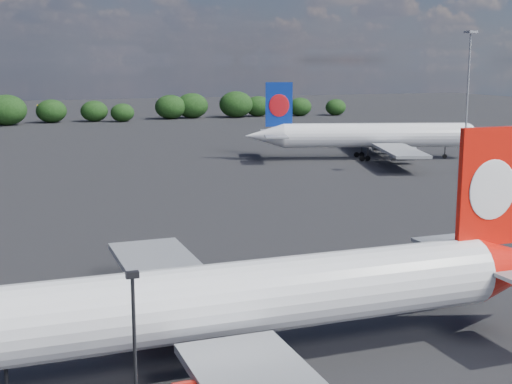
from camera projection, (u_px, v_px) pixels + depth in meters
name	position (u px, v px, depth m)	size (l,w,h in m)	color
ground	(25.00, 197.00, 97.92)	(500.00, 500.00, 0.00)	black
qantas_airliner	(263.00, 298.00, 43.24)	(43.29, 41.06, 14.19)	white
china_southern_airliner	(367.00, 136.00, 134.71)	(43.61, 41.84, 14.51)	white
apron_lamp_post	(135.00, 368.00, 30.45)	(0.55, 0.30, 9.86)	black
floodlight_mast_near	(468.00, 83.00, 114.77)	(1.60, 1.60, 23.13)	#999BA1
billboard_yellow	(46.00, 110.00, 213.73)	(5.00, 0.30, 5.50)	gold
horizon_treeline	(23.00, 111.00, 209.21)	(206.12, 16.21, 8.86)	black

